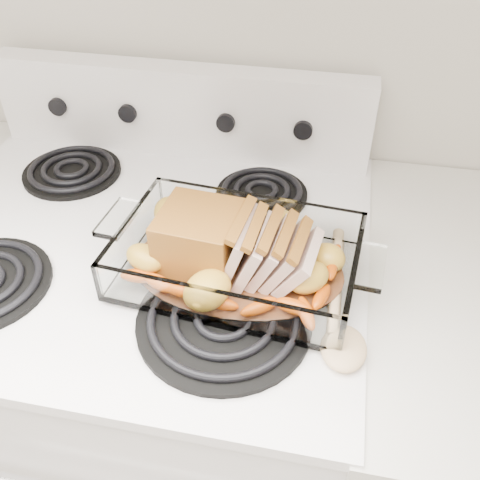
% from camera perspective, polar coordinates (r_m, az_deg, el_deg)
% --- Properties ---
extents(electric_range, '(0.78, 0.70, 1.12)m').
position_cam_1_polar(electric_range, '(1.26, -8.38, -15.65)').
color(electric_range, white).
rests_on(electric_range, ground).
extents(counter_right, '(0.58, 0.68, 0.93)m').
position_cam_1_polar(counter_right, '(1.28, 23.16, -19.90)').
color(counter_right, silver).
rests_on(counter_right, ground).
extents(baking_dish, '(0.35, 0.23, 0.07)m').
position_cam_1_polar(baking_dish, '(0.82, -0.28, -2.46)').
color(baking_dish, white).
rests_on(baking_dish, electric_range).
extents(pork_roast, '(0.24, 0.11, 0.09)m').
position_cam_1_polar(pork_roast, '(0.80, -1.91, -0.45)').
color(pork_roast, '#935516').
rests_on(pork_roast, baking_dish).
extents(roast_vegetables, '(0.37, 0.20, 0.05)m').
position_cam_1_polar(roast_vegetables, '(0.84, -0.04, -0.20)').
color(roast_vegetables, '#CE3900').
rests_on(roast_vegetables, baking_dish).
extents(wooden_spoon, '(0.06, 0.29, 0.02)m').
position_cam_1_polar(wooden_spoon, '(0.78, 10.63, -7.90)').
color(wooden_spoon, tan).
rests_on(wooden_spoon, electric_range).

